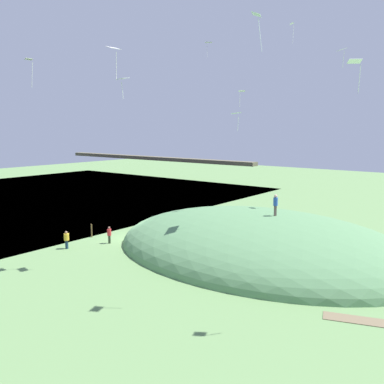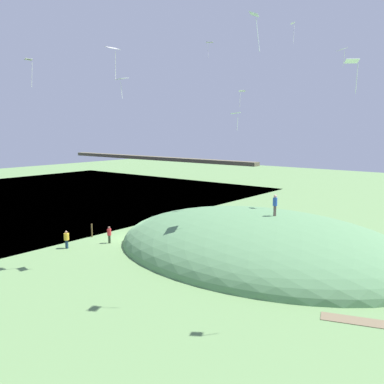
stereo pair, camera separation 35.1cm
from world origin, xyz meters
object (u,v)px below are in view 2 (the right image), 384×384
kite_4 (122,80)px  kite_1 (209,43)px  kite_6 (342,50)px  person_on_hilltop (66,238)px  kite_5 (113,50)px  kite_8 (255,18)px  kite_9 (293,26)px  kite_3 (242,92)px  person_near_shore (275,202)px  kite_7 (236,114)px  kite_2 (353,64)px  mooring_post (92,230)px  person_walking_path (109,233)px  kite_0 (29,62)px

kite_4 → kite_1: bearing=111.0°
kite_6 → person_on_hilltop: bearing=-136.1°
kite_5 → kite_8: bearing=2.2°
kite_8 → kite_9: kite_9 is taller
kite_1 → kite_3: size_ratio=1.27×
kite_5 → kite_9: bearing=77.5°
person_near_shore → kite_7: bearing=162.9°
kite_2 → kite_4: size_ratio=1.09×
kite_7 → mooring_post: bearing=-166.9°
person_walking_path → kite_6: bearing=11.9°
person_on_hilltop → kite_5: size_ratio=0.68×
kite_9 → kite_7: bearing=-84.0°
kite_3 → kite_6: bearing=26.1°
person_near_shore → kite_3: 11.54m
kite_7 → kite_9: size_ratio=0.70×
kite_4 → kite_5: size_ratio=0.65×
kite_1 → kite_3: (10.76, -9.54, -7.19)m
person_near_shore → person_on_hilltop: 18.33m
person_walking_path → kite_5: bearing=-62.5°
person_walking_path → kite_0: (-0.27, -6.89, 14.39)m
kite_4 → kite_2: bearing=0.7°
person_on_hilltop → kite_3: bearing=-131.5°
person_on_hilltop → kite_1: 30.22m
kite_3 → kite_6: size_ratio=0.90×
kite_5 → kite_7: kite_5 is taller
kite_1 → kite_8: kite_1 is taller
kite_4 → kite_9: (3.95, 19.45, 6.72)m
kite_2 → kite_5: size_ratio=0.70×
kite_0 → kite_9: 25.69m
kite_6 → kite_7: size_ratio=1.18×
person_on_hilltop → kite_6: 29.32m
person_walking_path → kite_7: bearing=-9.8°
person_on_hilltop → kite_1: size_ratio=0.82×
person_on_hilltop → kite_7: size_ratio=1.11×
kite_0 → kite_1: kite_1 is taller
kite_2 → kite_6: 18.16m
person_walking_path → mooring_post: 3.12m
kite_2 → kite_8: size_ratio=0.78×
mooring_post → kite_3: bearing=39.5°
person_near_shore → kite_4: 15.30m
kite_6 → kite_1: bearing=163.0°
person_on_hilltop → kite_6: kite_6 is taller
kite_0 → kite_2: (22.54, 3.73, -1.82)m
kite_7 → person_near_shore: bearing=38.7°
kite_5 → kite_9: size_ratio=1.13×
person_on_hilltop → kite_5: kite_5 is taller
kite_0 → kite_9: kite_9 is taller
mooring_post → kite_6: bearing=34.5°
person_on_hilltop → kite_0: bearing=106.9°
person_near_shore → kite_8: bearing=-127.1°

